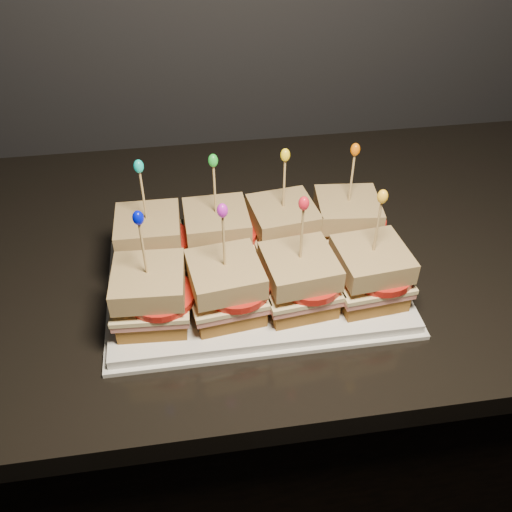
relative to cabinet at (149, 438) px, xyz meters
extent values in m
cube|color=black|center=(0.00, 0.00, 0.00)|extent=(2.27, 0.59, 0.85)
cube|color=black|center=(0.00, 0.00, 0.44)|extent=(2.31, 0.63, 0.03)
cube|color=white|center=(0.19, -0.10, 0.47)|extent=(0.37, 0.23, 0.02)
cube|color=white|center=(0.19, -0.10, 0.46)|extent=(0.38, 0.24, 0.01)
cube|color=brown|center=(0.06, -0.05, 0.49)|extent=(0.08, 0.08, 0.02)
cube|color=#B56860|center=(0.06, -0.05, 0.50)|extent=(0.09, 0.09, 0.01)
cube|color=beige|center=(0.06, -0.05, 0.51)|extent=(0.09, 0.09, 0.01)
cylinder|color=red|center=(0.07, -0.05, 0.52)|extent=(0.08, 0.08, 0.01)
cube|color=#5A300F|center=(0.06, -0.05, 0.54)|extent=(0.08, 0.08, 0.03)
cylinder|color=tan|center=(0.06, -0.05, 0.58)|extent=(0.00, 0.00, 0.09)
ellipsoid|color=#09BDAF|center=(0.06, -0.05, 0.62)|extent=(0.01, 0.01, 0.02)
cube|color=brown|center=(0.15, -0.05, 0.49)|extent=(0.08, 0.08, 0.02)
cube|color=#B56860|center=(0.15, -0.05, 0.50)|extent=(0.09, 0.09, 0.01)
cube|color=beige|center=(0.15, -0.05, 0.51)|extent=(0.09, 0.09, 0.01)
cylinder|color=red|center=(0.16, -0.05, 0.52)|extent=(0.08, 0.08, 0.01)
cube|color=#5A300F|center=(0.15, -0.05, 0.54)|extent=(0.08, 0.08, 0.03)
cylinder|color=tan|center=(0.15, -0.05, 0.58)|extent=(0.00, 0.00, 0.09)
ellipsoid|color=green|center=(0.15, -0.05, 0.62)|extent=(0.01, 0.01, 0.02)
cube|color=brown|center=(0.24, -0.05, 0.49)|extent=(0.09, 0.09, 0.02)
cube|color=#B56860|center=(0.24, -0.05, 0.50)|extent=(0.10, 0.09, 0.01)
cube|color=beige|center=(0.24, -0.05, 0.51)|extent=(0.10, 0.10, 0.01)
cylinder|color=red|center=(0.25, -0.05, 0.52)|extent=(0.08, 0.08, 0.01)
cube|color=#5A300F|center=(0.24, -0.05, 0.54)|extent=(0.09, 0.09, 0.03)
cylinder|color=tan|center=(0.24, -0.05, 0.58)|extent=(0.00, 0.00, 0.09)
ellipsoid|color=yellow|center=(0.24, -0.05, 0.62)|extent=(0.01, 0.01, 0.02)
cube|color=brown|center=(0.32, -0.05, 0.49)|extent=(0.09, 0.09, 0.02)
cube|color=#B56860|center=(0.32, -0.05, 0.50)|extent=(0.10, 0.09, 0.01)
cube|color=beige|center=(0.32, -0.05, 0.51)|extent=(0.10, 0.09, 0.01)
cylinder|color=red|center=(0.34, -0.05, 0.52)|extent=(0.08, 0.08, 0.01)
cube|color=#5A300F|center=(0.32, -0.05, 0.54)|extent=(0.09, 0.09, 0.03)
cylinder|color=tan|center=(0.32, -0.05, 0.58)|extent=(0.00, 0.00, 0.09)
ellipsoid|color=orange|center=(0.32, -0.05, 0.62)|extent=(0.01, 0.01, 0.02)
cube|color=brown|center=(0.06, -0.15, 0.49)|extent=(0.08, 0.08, 0.02)
cube|color=#B56860|center=(0.06, -0.15, 0.50)|extent=(0.09, 0.09, 0.01)
cube|color=beige|center=(0.06, -0.15, 0.51)|extent=(0.09, 0.09, 0.01)
cylinder|color=red|center=(0.07, -0.16, 0.52)|extent=(0.08, 0.08, 0.01)
cube|color=#5A300F|center=(0.06, -0.15, 0.54)|extent=(0.09, 0.09, 0.03)
cylinder|color=tan|center=(0.06, -0.15, 0.58)|extent=(0.00, 0.00, 0.09)
ellipsoid|color=#010AD4|center=(0.06, -0.15, 0.62)|extent=(0.01, 0.01, 0.02)
cube|color=brown|center=(0.15, -0.15, 0.49)|extent=(0.09, 0.09, 0.02)
cube|color=#B56860|center=(0.15, -0.15, 0.50)|extent=(0.10, 0.09, 0.01)
cube|color=beige|center=(0.15, -0.15, 0.51)|extent=(0.10, 0.10, 0.01)
cylinder|color=red|center=(0.16, -0.16, 0.52)|extent=(0.08, 0.08, 0.01)
cube|color=#5A300F|center=(0.15, -0.15, 0.54)|extent=(0.09, 0.09, 0.03)
cylinder|color=tan|center=(0.15, -0.15, 0.58)|extent=(0.00, 0.00, 0.09)
ellipsoid|color=#BB1FC1|center=(0.15, -0.15, 0.62)|extent=(0.01, 0.01, 0.02)
cube|color=brown|center=(0.24, -0.15, 0.49)|extent=(0.09, 0.09, 0.02)
cube|color=#B56860|center=(0.24, -0.15, 0.50)|extent=(0.10, 0.09, 0.01)
cube|color=beige|center=(0.24, -0.15, 0.51)|extent=(0.10, 0.09, 0.01)
cylinder|color=red|center=(0.25, -0.16, 0.52)|extent=(0.08, 0.08, 0.01)
cube|color=#5A300F|center=(0.24, -0.15, 0.54)|extent=(0.09, 0.09, 0.03)
cylinder|color=tan|center=(0.24, -0.15, 0.58)|extent=(0.00, 0.00, 0.09)
ellipsoid|color=red|center=(0.24, -0.15, 0.62)|extent=(0.01, 0.01, 0.02)
cube|color=brown|center=(0.32, -0.15, 0.49)|extent=(0.09, 0.09, 0.02)
cube|color=#B56860|center=(0.32, -0.15, 0.50)|extent=(0.09, 0.09, 0.01)
cube|color=beige|center=(0.32, -0.15, 0.51)|extent=(0.10, 0.09, 0.01)
cylinder|color=red|center=(0.34, -0.16, 0.52)|extent=(0.08, 0.08, 0.01)
cube|color=#5A300F|center=(0.32, -0.15, 0.54)|extent=(0.09, 0.09, 0.03)
cylinder|color=tan|center=(0.32, -0.15, 0.58)|extent=(0.00, 0.00, 0.09)
ellipsoid|color=yellow|center=(0.32, -0.15, 0.62)|extent=(0.01, 0.01, 0.02)
camera|label=1|loc=(0.11, -0.64, 0.97)|focal=40.00mm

